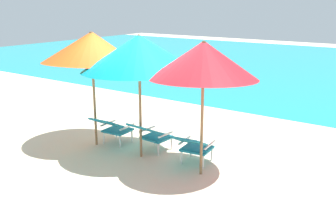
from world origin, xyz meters
TOP-DOWN VIEW (x-y plane):
  - ground_plane at (0.00, 4.00)m, footprint 40.00×40.00m
  - ocean_band at (0.00, 12.61)m, footprint 40.00×18.00m
  - lounge_chair_left at (-1.00, -0.35)m, footprint 0.59×0.91m
  - lounge_chair_center at (-0.06, -0.22)m, footprint 0.58×0.90m
  - lounge_chair_right at (0.97, -0.30)m, footprint 0.64×0.93m
  - beach_umbrella_left at (-1.30, -0.54)m, footprint 2.30×2.34m
  - beach_umbrella_center at (-0.09, -0.51)m, footprint 3.02×3.02m
  - beach_umbrella_right at (1.28, -0.53)m, footprint 2.51×2.52m

SIDE VIEW (x-z plane):
  - ground_plane at x=0.00m, z-range 0.00..0.00m
  - ocean_band at x=0.00m, z-range 0.00..0.01m
  - lounge_chair_left at x=-1.00m, z-range 0.06..0.75m
  - lounge_chair_center at x=-0.06m, z-range 0.06..0.75m
  - lounge_chair_right at x=0.97m, z-range 0.06..0.75m
  - beach_umbrella_right at x=1.28m, z-range 0.83..3.22m
  - beach_umbrella_center at x=-0.09m, z-range 0.84..3.25m
  - beach_umbrella_left at x=-1.30m, z-range 0.82..3.29m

